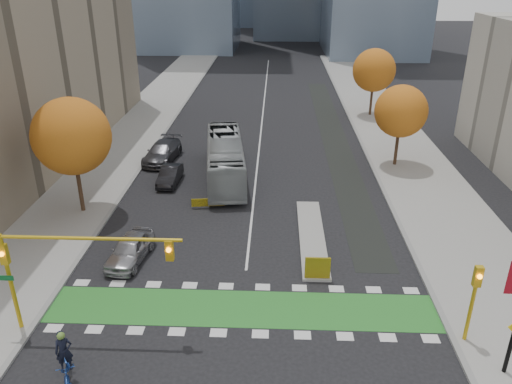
# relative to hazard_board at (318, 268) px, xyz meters

# --- Properties ---
(ground) EXTENTS (300.00, 300.00, 0.00)m
(ground) POSITION_rel_hazard_board_xyz_m (-4.00, -4.20, -0.80)
(ground) COLOR black
(ground) RESTS_ON ground
(sidewalk_west) EXTENTS (7.00, 120.00, 0.15)m
(sidewalk_west) POSITION_rel_hazard_board_xyz_m (-17.50, 15.80, -0.73)
(sidewalk_west) COLOR gray
(sidewalk_west) RESTS_ON ground
(sidewalk_east) EXTENTS (7.00, 120.00, 0.15)m
(sidewalk_east) POSITION_rel_hazard_board_xyz_m (9.50, 15.80, -0.73)
(sidewalk_east) COLOR gray
(sidewalk_east) RESTS_ON ground
(curb_west) EXTENTS (0.30, 120.00, 0.16)m
(curb_west) POSITION_rel_hazard_board_xyz_m (-14.00, 15.80, -0.73)
(curb_west) COLOR gray
(curb_west) RESTS_ON ground
(curb_east) EXTENTS (0.30, 120.00, 0.16)m
(curb_east) POSITION_rel_hazard_board_xyz_m (6.00, 15.80, -0.73)
(curb_east) COLOR gray
(curb_east) RESTS_ON ground
(bike_crossing) EXTENTS (20.00, 3.00, 0.01)m
(bike_crossing) POSITION_rel_hazard_board_xyz_m (-4.00, -2.70, -0.79)
(bike_crossing) COLOR #287C29
(bike_crossing) RESTS_ON ground
(centre_line) EXTENTS (0.15, 70.00, 0.01)m
(centre_line) POSITION_rel_hazard_board_xyz_m (-4.00, 35.80, -0.80)
(centre_line) COLOR silver
(centre_line) RESTS_ON ground
(bike_lane_paint) EXTENTS (2.50, 50.00, 0.01)m
(bike_lane_paint) POSITION_rel_hazard_board_xyz_m (3.50, 25.80, -0.80)
(bike_lane_paint) COLOR black
(bike_lane_paint) RESTS_ON ground
(median_island) EXTENTS (1.60, 10.00, 0.16)m
(median_island) POSITION_rel_hazard_board_xyz_m (0.00, 4.80, -0.72)
(median_island) COLOR gray
(median_island) RESTS_ON ground
(hazard_board) EXTENTS (1.40, 0.12, 1.30)m
(hazard_board) POSITION_rel_hazard_board_xyz_m (0.00, 0.00, 0.00)
(hazard_board) COLOR yellow
(hazard_board) RESTS_ON median_island
(tree_west) EXTENTS (5.20, 5.20, 8.22)m
(tree_west) POSITION_rel_hazard_board_xyz_m (-16.00, 7.80, 4.82)
(tree_west) COLOR #332114
(tree_west) RESTS_ON ground
(tree_east_near) EXTENTS (4.40, 4.40, 7.08)m
(tree_east_near) POSITION_rel_hazard_board_xyz_m (8.00, 17.80, 4.06)
(tree_east_near) COLOR #332114
(tree_east_near) RESTS_ON ground
(tree_east_far) EXTENTS (4.80, 4.80, 7.65)m
(tree_east_far) POSITION_rel_hazard_board_xyz_m (8.50, 33.80, 4.44)
(tree_east_far) COLOR #332114
(tree_east_far) RESTS_ON ground
(traffic_signal_west) EXTENTS (8.53, 0.56, 5.20)m
(traffic_signal_west) POSITION_rel_hazard_board_xyz_m (-11.93, -4.71, 3.23)
(traffic_signal_west) COLOR #BF9914
(traffic_signal_west) RESTS_ON ground
(traffic_signal_east) EXTENTS (0.35, 0.43, 4.10)m
(traffic_signal_east) POSITION_rel_hazard_board_xyz_m (6.50, -4.71, 1.93)
(traffic_signal_east) COLOR #BF9914
(traffic_signal_east) RESTS_ON ground
(cyclist) EXTENTS (1.46, 2.26, 2.46)m
(cyclist) POSITION_rel_hazard_board_xyz_m (-11.00, -7.74, 0.02)
(cyclist) COLOR #214397
(cyclist) RESTS_ON ground
(bus) EXTENTS (4.26, 12.23, 3.34)m
(bus) POSITION_rel_hazard_board_xyz_m (-6.51, 14.50, 0.87)
(bus) COLOR #959A9C
(bus) RESTS_ON ground
(parked_car_a) EXTENTS (2.35, 4.65, 1.52)m
(parked_car_a) POSITION_rel_hazard_board_xyz_m (-10.89, 1.62, -0.04)
(parked_car_a) COLOR #98979C
(parked_car_a) RESTS_ON ground
(parked_car_b) EXTENTS (1.54, 4.12, 1.34)m
(parked_car_b) POSITION_rel_hazard_board_xyz_m (-10.85, 13.18, -0.13)
(parked_car_b) COLOR black
(parked_car_b) RESTS_ON ground
(parked_car_c) EXTENTS (3.04, 5.98, 1.66)m
(parked_car_c) POSITION_rel_hazard_board_xyz_m (-12.52, 18.18, 0.03)
(parked_car_c) COLOR #46464B
(parked_car_c) RESTS_ON ground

